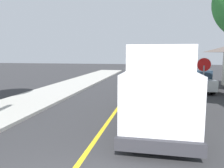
{
  "coord_description": "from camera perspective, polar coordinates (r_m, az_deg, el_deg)",
  "views": [
    {
      "loc": [
        1.93,
        -3.14,
        2.88
      ],
      "look_at": [
        -0.16,
        7.6,
        1.4
      ],
      "focal_mm": 35.93,
      "sensor_mm": 36.0,
      "label": 1
    }
  ],
  "objects": [
    {
      "name": "stop_sign",
      "position": [
        14.14,
        22.29,
        2.97
      ],
      "size": [
        0.8,
        0.1,
        2.65
      ],
      "color": "gray",
      "rests_on": "ground"
    },
    {
      "name": "parked_van_across",
      "position": [
        18.72,
        21.02,
        0.78
      ],
      "size": [
        1.92,
        4.45,
        1.67
      ],
      "color": "silver",
      "rests_on": "ground"
    },
    {
      "name": "parked_car_near",
      "position": [
        16.32,
        12.71,
        0.16
      ],
      "size": [
        1.81,
        4.4,
        1.67
      ],
      "color": "black",
      "rests_on": "ground"
    },
    {
      "name": "parked_car_mid",
      "position": [
        22.91,
        11.49,
        2.32
      ],
      "size": [
        1.82,
        4.41,
        1.67
      ],
      "color": "#B7B7BC",
      "rests_on": "ground"
    },
    {
      "name": "box_truck",
      "position": [
        9.74,
        12.01,
        0.96
      ],
      "size": [
        2.47,
        7.2,
        3.2
      ],
      "color": "white",
      "rests_on": "ground"
    },
    {
      "name": "centre_line_yellow",
      "position": [
        13.59,
        2.62,
        -4.52
      ],
      "size": [
        0.16,
        56.0,
        0.01
      ],
      "primitive_type": "cube",
      "color": "gold",
      "rests_on": "ground"
    }
  ]
}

